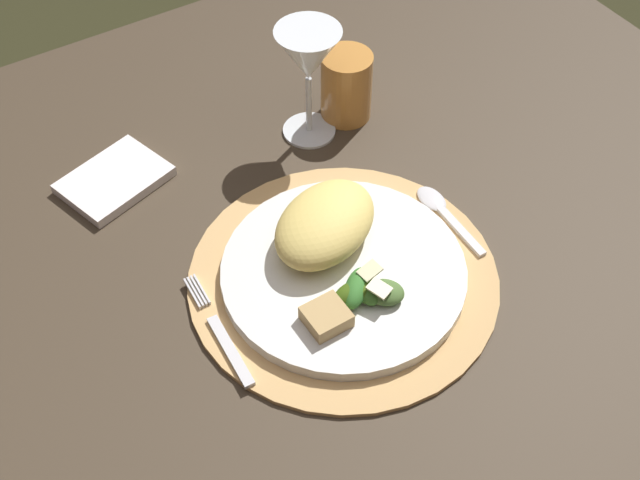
# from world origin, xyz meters

# --- Properties ---
(dining_table) EXTENTS (1.30, 1.04, 0.72)m
(dining_table) POSITION_xyz_m (0.00, 0.00, 0.55)
(dining_table) COLOR #3E3224
(dining_table) RESTS_ON ground
(placemat) EXTENTS (0.35, 0.35, 0.01)m
(placemat) POSITION_xyz_m (0.01, -0.07, 0.73)
(placemat) COLOR tan
(placemat) RESTS_ON dining_table
(dinner_plate) EXTENTS (0.28, 0.28, 0.02)m
(dinner_plate) POSITION_xyz_m (0.01, -0.07, 0.74)
(dinner_plate) COLOR silver
(dinner_plate) RESTS_ON placemat
(pasta_serving) EXTENTS (0.17, 0.15, 0.05)m
(pasta_serving) POSITION_xyz_m (0.01, -0.02, 0.77)
(pasta_serving) COLOR #E8CB68
(pasta_serving) RESTS_ON dinner_plate
(salad_greens) EXTENTS (0.08, 0.07, 0.03)m
(salad_greens) POSITION_xyz_m (0.01, -0.11, 0.75)
(salad_greens) COLOR #34722A
(salad_greens) RESTS_ON dinner_plate
(bread_piece) EXTENTS (0.04, 0.04, 0.02)m
(bread_piece) POSITION_xyz_m (-0.05, -0.12, 0.75)
(bread_piece) COLOR tan
(bread_piece) RESTS_ON dinner_plate
(fork) EXTENTS (0.02, 0.16, 0.00)m
(fork) POSITION_xyz_m (-0.15, -0.06, 0.73)
(fork) COLOR silver
(fork) RESTS_ON placemat
(spoon) EXTENTS (0.03, 0.13, 0.01)m
(spoon) POSITION_xyz_m (0.16, -0.04, 0.73)
(spoon) COLOR silver
(spoon) RESTS_ON placemat
(napkin) EXTENTS (0.15, 0.12, 0.01)m
(napkin) POSITION_xyz_m (-0.15, 0.21, 0.73)
(napkin) COLOR silver
(napkin) RESTS_ON dining_table
(wine_glass) EXTENTS (0.08, 0.08, 0.16)m
(wine_glass) POSITION_xyz_m (0.11, 0.17, 0.84)
(wine_glass) COLOR silver
(wine_glass) RESTS_ON dining_table
(amber_tumbler) EXTENTS (0.07, 0.07, 0.10)m
(amber_tumbler) POSITION_xyz_m (0.17, 0.17, 0.77)
(amber_tumbler) COLOR #C7843C
(amber_tumbler) RESTS_ON dining_table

